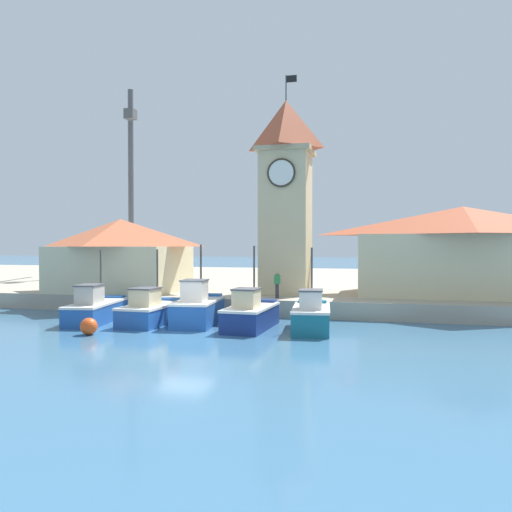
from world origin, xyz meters
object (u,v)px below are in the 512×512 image
warehouse_right (463,250)px  mooring_buoy (89,326)px  fishing_boat_left_outer (152,311)px  clock_tower (286,191)px  fishing_boat_center (311,316)px  fishing_boat_far_left (96,309)px  fishing_boat_left_inner (198,309)px  warehouse_left (121,254)px  dock_worker_near_tower (277,284)px  port_crane_near (131,203)px  fishing_boat_mid_left (251,314)px

warehouse_right → mooring_buoy: size_ratio=16.53×
fishing_boat_left_outer → clock_tower: 11.97m
fishing_boat_center → mooring_buoy: fishing_boat_center is taller
fishing_boat_far_left → fishing_boat_left_inner: size_ratio=1.14×
warehouse_left → mooring_buoy: bearing=-68.3°
dock_worker_near_tower → fishing_boat_center: bearing=-62.0°
warehouse_left → port_crane_near: (-7.50, 15.69, 4.93)m
mooring_buoy → clock_tower: bearing=58.0°
fishing_boat_left_inner → dock_worker_near_tower: 5.73m
fishing_boat_left_outer → fishing_boat_mid_left: (5.48, -0.28, 0.05)m
fishing_boat_left_outer → fishing_boat_center: bearing=-1.3°
fishing_boat_far_left → mooring_buoy: size_ratio=6.61×
fishing_boat_left_inner → warehouse_left: size_ratio=0.53×
fishing_boat_far_left → clock_tower: clock_tower is taller
fishing_boat_far_left → port_crane_near: (-9.86, 22.66, 7.76)m
clock_tower → warehouse_left: (-11.36, -0.99, -4.16)m
fishing_boat_mid_left → fishing_boat_center: bearing=1.6°
fishing_boat_far_left → mooring_buoy: fishing_boat_far_left is taller
dock_worker_near_tower → mooring_buoy: bearing=-129.8°
warehouse_left → mooring_buoy: (4.18, -10.50, -3.15)m
warehouse_right → fishing_boat_left_outer: bearing=-150.6°
fishing_boat_mid_left → port_crane_near: bearing=129.2°
fishing_boat_left_outer → fishing_boat_center: fishing_boat_center is taller
dock_worker_near_tower → warehouse_left: bearing=170.7°
fishing_boat_far_left → fishing_boat_center: 11.72m
warehouse_right → dock_worker_near_tower: warehouse_right is taller
clock_tower → port_crane_near: (-18.85, 14.70, 0.77)m
fishing_boat_left_inner → fishing_boat_center: bearing=-5.2°
fishing_boat_far_left → warehouse_right: 22.48m
fishing_boat_left_outer → dock_worker_near_tower: fishing_boat_left_outer is taller
fishing_boat_far_left → fishing_boat_mid_left: (8.70, -0.10, 0.01)m
fishing_boat_center → warehouse_right: 13.14m
fishing_boat_left_outer → warehouse_left: warehouse_left is taller
fishing_boat_mid_left → mooring_buoy: size_ratio=5.65×
clock_tower → warehouse_left: clock_tower is taller
fishing_boat_far_left → clock_tower: 13.90m
warehouse_left → warehouse_right: (22.41, 2.69, 0.31)m
fishing_boat_mid_left → clock_tower: 10.66m
fishing_boat_far_left → warehouse_right: size_ratio=0.40×
fishing_boat_left_outer → fishing_boat_left_inner: size_ratio=1.01×
fishing_boat_far_left → dock_worker_near_tower: bearing=29.6°
fishing_boat_left_inner → port_crane_near: size_ratio=0.24×
fishing_boat_left_outer → mooring_buoy: bearing=-110.7°
fishing_boat_far_left → fishing_boat_mid_left: size_ratio=1.17×
clock_tower → dock_worker_near_tower: 6.52m
clock_tower → dock_worker_near_tower: clock_tower is taller
warehouse_right → mooring_buoy: (-18.23, -13.20, -3.46)m
warehouse_right → port_crane_near: port_crane_near is taller
fishing_boat_left_inner → mooring_buoy: (-3.87, -4.07, -0.43)m
fishing_boat_left_outer → fishing_boat_far_left: bearing=-176.7°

